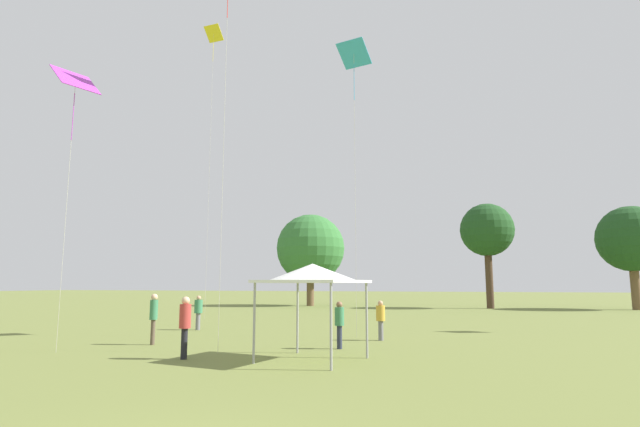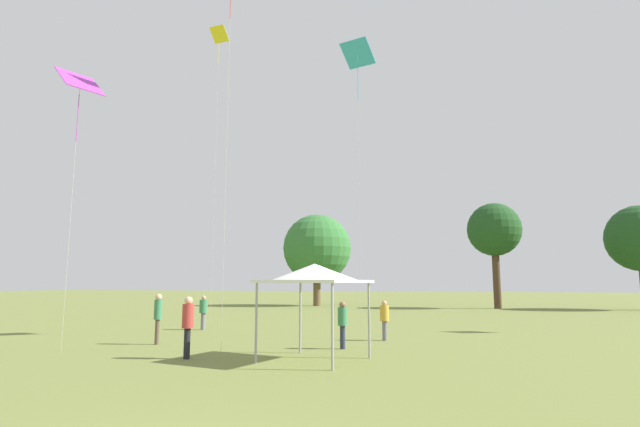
{
  "view_description": "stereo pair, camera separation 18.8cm",
  "coord_description": "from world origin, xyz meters",
  "px_view_note": "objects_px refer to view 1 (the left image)",
  "views": [
    {
      "loc": [
        3.37,
        -4.44,
        2.2
      ],
      "look_at": [
        -0.13,
        6.26,
        3.8
      ],
      "focal_mm": 28.0,
      "sensor_mm": 36.0,
      "label": 1
    },
    {
      "loc": [
        3.55,
        -4.38,
        2.2
      ],
      "look_at": [
        -0.13,
        6.26,
        3.8
      ],
      "focal_mm": 28.0,
      "sensor_mm": 36.0,
      "label": 2
    }
  ],
  "objects_px": {
    "person_standing_4": "(198,310)",
    "distant_tree_1": "(310,249)",
    "kite_4": "(213,44)",
    "distant_tree_2": "(487,231)",
    "person_standing_3": "(185,321)",
    "kite_2": "(75,84)",
    "distant_tree_0": "(631,239)",
    "kite_5": "(354,60)",
    "person_standing_6": "(381,317)",
    "person_standing_0": "(154,313)",
    "person_standing_2": "(339,320)",
    "canopy_tent": "(313,274)"
  },
  "relations": [
    {
      "from": "kite_2",
      "to": "kite_4",
      "type": "xyz_separation_m",
      "value": [
        -3.65,
        15.18,
        9.37
      ]
    },
    {
      "from": "distant_tree_1",
      "to": "canopy_tent",
      "type": "bearing_deg",
      "value": -70.68
    },
    {
      "from": "person_standing_6",
      "to": "person_standing_0",
      "type": "bearing_deg",
      "value": -10.65
    },
    {
      "from": "person_standing_6",
      "to": "kite_5",
      "type": "bearing_deg",
      "value": -72.53
    },
    {
      "from": "person_standing_2",
      "to": "kite_4",
      "type": "distance_m",
      "value": 24.18
    },
    {
      "from": "person_standing_4",
      "to": "distant_tree_0",
      "type": "height_order",
      "value": "distant_tree_0"
    },
    {
      "from": "person_standing_0",
      "to": "distant_tree_1",
      "type": "xyz_separation_m",
      "value": [
        -5.46,
        33.28,
        4.76
      ]
    },
    {
      "from": "person_standing_4",
      "to": "distant_tree_1",
      "type": "relative_size",
      "value": 0.17
    },
    {
      "from": "person_standing_2",
      "to": "person_standing_4",
      "type": "distance_m",
      "value": 9.78
    },
    {
      "from": "person_standing_3",
      "to": "kite_2",
      "type": "bearing_deg",
      "value": -170.59
    },
    {
      "from": "person_standing_6",
      "to": "distant_tree_0",
      "type": "relative_size",
      "value": 0.17
    },
    {
      "from": "kite_5",
      "to": "distant_tree_1",
      "type": "bearing_deg",
      "value": -9.7
    },
    {
      "from": "kite_4",
      "to": "canopy_tent",
      "type": "bearing_deg",
      "value": 178.87
    },
    {
      "from": "distant_tree_1",
      "to": "distant_tree_2",
      "type": "bearing_deg",
      "value": -0.87
    },
    {
      "from": "distant_tree_2",
      "to": "person_standing_0",
      "type": "bearing_deg",
      "value": -110.16
    },
    {
      "from": "person_standing_0",
      "to": "person_standing_4",
      "type": "height_order",
      "value": "person_standing_0"
    },
    {
      "from": "person_standing_4",
      "to": "kite_4",
      "type": "height_order",
      "value": "kite_4"
    },
    {
      "from": "person_standing_2",
      "to": "kite_4",
      "type": "relative_size",
      "value": 0.08
    },
    {
      "from": "canopy_tent",
      "to": "kite_4",
      "type": "relative_size",
      "value": 0.16
    },
    {
      "from": "distant_tree_1",
      "to": "distant_tree_0",
      "type": "bearing_deg",
      "value": 2.13
    },
    {
      "from": "person_standing_4",
      "to": "distant_tree_1",
      "type": "distance_m",
      "value": 28.19
    },
    {
      "from": "canopy_tent",
      "to": "kite_5",
      "type": "distance_m",
      "value": 11.82
    },
    {
      "from": "person_standing_0",
      "to": "kite_2",
      "type": "xyz_separation_m",
      "value": [
        -1.62,
        -2.79,
        7.99
      ]
    },
    {
      "from": "kite_2",
      "to": "kite_5",
      "type": "xyz_separation_m",
      "value": [
        8.12,
        7.63,
        3.13
      ]
    },
    {
      "from": "person_standing_3",
      "to": "distant_tree_2",
      "type": "relative_size",
      "value": 0.19
    },
    {
      "from": "person_standing_6",
      "to": "person_standing_2",
      "type": "bearing_deg",
      "value": 36.2
    },
    {
      "from": "person_standing_4",
      "to": "distant_tree_2",
      "type": "bearing_deg",
      "value": 101.6
    },
    {
      "from": "person_standing_2",
      "to": "distant_tree_1",
      "type": "distance_m",
      "value": 34.9
    },
    {
      "from": "person_standing_6",
      "to": "person_standing_4",
      "type": "bearing_deg",
      "value": -48.86
    },
    {
      "from": "person_standing_2",
      "to": "kite_4",
      "type": "xyz_separation_m",
      "value": [
        -12.12,
        11.39,
        17.55
      ]
    },
    {
      "from": "kite_4",
      "to": "person_standing_3",
      "type": "bearing_deg",
      "value": 167.45
    },
    {
      "from": "person_standing_4",
      "to": "distant_tree_0",
      "type": "relative_size",
      "value": 0.18
    },
    {
      "from": "kite_4",
      "to": "distant_tree_2",
      "type": "relative_size",
      "value": 2.03
    },
    {
      "from": "person_standing_3",
      "to": "canopy_tent",
      "type": "xyz_separation_m",
      "value": [
        3.71,
        0.92,
        1.4
      ]
    },
    {
      "from": "person_standing_4",
      "to": "person_standing_3",
      "type": "bearing_deg",
      "value": -22.12
    },
    {
      "from": "person_standing_6",
      "to": "distant_tree_1",
      "type": "distance_m",
      "value": 32.45
    },
    {
      "from": "person_standing_3",
      "to": "kite_2",
      "type": "height_order",
      "value": "kite_2"
    },
    {
      "from": "person_standing_6",
      "to": "kite_4",
      "type": "distance_m",
      "value": 23.39
    },
    {
      "from": "kite_4",
      "to": "distant_tree_0",
      "type": "bearing_deg",
      "value": -94.84
    },
    {
      "from": "person_standing_6",
      "to": "kite_2",
      "type": "bearing_deg",
      "value": -2.08
    },
    {
      "from": "distant_tree_2",
      "to": "distant_tree_1",
      "type": "bearing_deg",
      "value": 179.13
    },
    {
      "from": "kite_4",
      "to": "distant_tree_2",
      "type": "distance_m",
      "value": 29.26
    },
    {
      "from": "person_standing_3",
      "to": "person_standing_2",
      "type": "bearing_deg",
      "value": 53.58
    },
    {
      "from": "kite_5",
      "to": "distant_tree_2",
      "type": "xyz_separation_m",
      "value": [
        5.61,
        28.16,
        -5.11
      ]
    },
    {
      "from": "person_standing_0",
      "to": "kite_2",
      "type": "bearing_deg",
      "value": 53.62
    },
    {
      "from": "distant_tree_2",
      "to": "distant_tree_0",
      "type": "bearing_deg",
      "value": 6.48
    },
    {
      "from": "person_standing_0",
      "to": "kite_5",
      "type": "xyz_separation_m",
      "value": [
        6.51,
        4.84,
        11.13
      ]
    },
    {
      "from": "distant_tree_2",
      "to": "kite_4",
      "type": "bearing_deg",
      "value": -130.14
    },
    {
      "from": "kite_4",
      "to": "kite_5",
      "type": "distance_m",
      "value": 15.31
    },
    {
      "from": "person_standing_3",
      "to": "distant_tree_2",
      "type": "bearing_deg",
      "value": 84.49
    }
  ]
}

